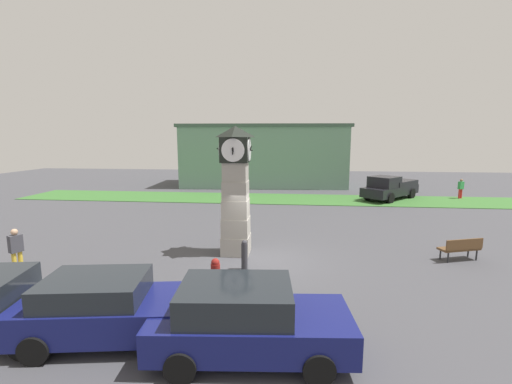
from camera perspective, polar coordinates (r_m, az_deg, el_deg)
The scene contains 12 objects.
ground_plane at distance 13.32m, azimuth 0.86°, elevation -11.63°, with size 75.48×75.48×0.00m, color #424247.
clock_tower at distance 13.70m, azimuth -3.41°, elevation 0.21°, with size 1.43×1.35×5.16m.
bollard_near_tower at distance 12.45m, azimuth -1.95°, elevation -10.42°, with size 0.22×0.22×1.10m.
bollard_mid_row at distance 11.16m, azimuth -6.76°, elevation -13.22°, with size 0.29×0.29×0.95m.
car_near_tower at distance 9.07m, azimuth -23.65°, elevation -17.27°, with size 4.29×2.39×1.54m.
car_by_building at distance 7.86m, azimuth -1.60°, elevation -20.53°, with size 4.44×2.24×1.62m.
pickup_truck at distance 28.32m, azimuth 21.46°, elevation 0.71°, with size 5.14×5.25×1.85m.
bench at distance 15.49m, azimuth 30.97°, elevation -7.93°, with size 1.69×1.00×0.90m.
pedestrian_near_bench at distance 30.98m, azimuth 30.96°, elevation 0.64°, with size 0.47×0.39×1.57m.
pedestrian_by_cars at distance 14.53m, azimuth -35.10°, elevation -7.72°, with size 0.38×0.46×1.62m.
warehouse_blue_far at distance 34.59m, azimuth 1.30°, elevation 6.16°, with size 16.54×8.06×5.99m.
grass_verge_far at distance 26.71m, azimuth 8.81°, elevation -1.21°, with size 45.29×4.69×0.04m, color #386B2D.
Camera 1 is at (1.10, -12.42, 4.68)m, focal length 24.00 mm.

